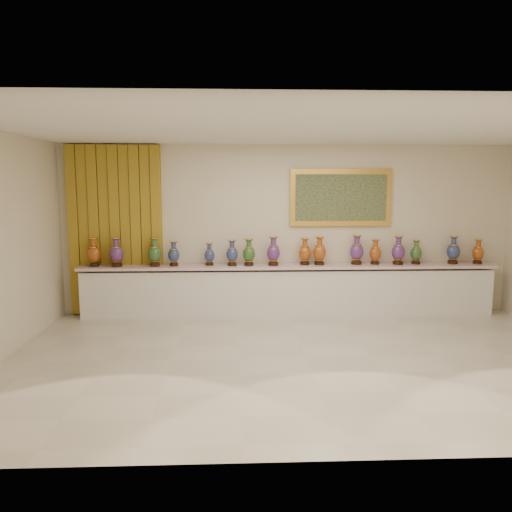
{
  "coord_description": "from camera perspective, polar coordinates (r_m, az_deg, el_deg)",
  "views": [
    {
      "loc": [
        -0.94,
        -6.36,
        2.29
      ],
      "look_at": [
        -0.6,
        1.7,
        1.14
      ],
      "focal_mm": 35.0,
      "sensor_mm": 36.0,
      "label": 1
    }
  ],
  "objects": [
    {
      "name": "ground",
      "position": [
        6.82,
        5.75,
        -11.55
      ],
      "size": [
        8.0,
        8.0,
        0.0
      ],
      "primitive_type": "plane",
      "color": "beige",
      "rests_on": "ground"
    },
    {
      "name": "room",
      "position": [
        8.95,
        -11.79,
        3.45
      ],
      "size": [
        8.0,
        8.0,
        8.0
      ],
      "color": "beige",
      "rests_on": "ground"
    },
    {
      "name": "counter",
      "position": [
        8.87,
        3.73,
        -3.97
      ],
      "size": [
        7.28,
        0.48,
        0.9
      ],
      "color": "white",
      "rests_on": "ground"
    },
    {
      "name": "vase_0",
      "position": [
        9.02,
        -18.03,
        0.26
      ],
      "size": [
        0.28,
        0.28,
        0.5
      ],
      "rotation": [
        0.0,
        0.0,
        0.26
      ],
      "color": "black",
      "rests_on": "counter"
    },
    {
      "name": "vase_1",
      "position": [
        8.89,
        -15.65,
        0.27
      ],
      "size": [
        0.24,
        0.24,
        0.5
      ],
      "rotation": [
        0.0,
        0.0,
        0.03
      ],
      "color": "black",
      "rests_on": "counter"
    },
    {
      "name": "vase_2",
      "position": [
        8.77,
        -11.52,
        0.29
      ],
      "size": [
        0.31,
        0.31,
        0.5
      ],
      "rotation": [
        0.0,
        0.0,
        0.44
      ],
      "color": "black",
      "rests_on": "counter"
    },
    {
      "name": "vase_3",
      "position": [
        8.76,
        -9.38,
        0.14
      ],
      "size": [
        0.21,
        0.21,
        0.43
      ],
      "rotation": [
        0.0,
        0.0,
        0.05
      ],
      "color": "black",
      "rests_on": "counter"
    },
    {
      "name": "vase_4",
      "position": [
        8.74,
        -5.35,
        0.08
      ],
      "size": [
        0.24,
        0.24,
        0.39
      ],
      "rotation": [
        0.0,
        0.0,
        -0.38
      ],
      "color": "black",
      "rests_on": "counter"
    },
    {
      "name": "vase_5",
      "position": [
        8.67,
        -2.75,
        0.22
      ],
      "size": [
        0.26,
        0.26,
        0.45
      ],
      "rotation": [
        0.0,
        0.0,
        -0.31
      ],
      "color": "black",
      "rests_on": "counter"
    },
    {
      "name": "vase_6",
      "position": [
        8.68,
        -0.82,
        0.28
      ],
      "size": [
        0.22,
        0.22,
        0.47
      ],
      "rotation": [
        0.0,
        0.0,
        0.01
      ],
      "color": "black",
      "rests_on": "counter"
    },
    {
      "name": "vase_7",
      "position": [
        8.69,
        2.0,
        0.41
      ],
      "size": [
        0.31,
        0.31,
        0.51
      ],
      "rotation": [
        0.0,
        0.0,
        -0.4
      ],
      "color": "black",
      "rests_on": "counter"
    },
    {
      "name": "vase_8",
      "position": [
        8.81,
        5.6,
        0.37
      ],
      "size": [
        0.27,
        0.27,
        0.47
      ],
      "rotation": [
        0.0,
        0.0,
        0.31
      ],
      "color": "black",
      "rests_on": "counter"
    },
    {
      "name": "vase_9",
      "position": [
        8.82,
        7.27,
        0.43
      ],
      "size": [
        0.26,
        0.26,
        0.5
      ],
      "rotation": [
        0.0,
        0.0,
        0.13
      ],
      "color": "black",
      "rests_on": "counter"
    },
    {
      "name": "vase_10",
      "position": [
        8.98,
        11.43,
        0.54
      ],
      "size": [
        0.31,
        0.31,
        0.52
      ],
      "rotation": [
        0.0,
        0.0,
        -0.35
      ],
      "color": "black",
      "rests_on": "counter"
    },
    {
      "name": "vase_11",
      "position": [
        9.07,
        13.47,
        0.33
      ],
      "size": [
        0.22,
        0.22,
        0.44
      ],
      "rotation": [
        0.0,
        0.0,
        -0.08
      ],
      "color": "black",
      "rests_on": "counter"
    },
    {
      "name": "vase_12",
      "position": [
        9.15,
        15.95,
        0.49
      ],
      "size": [
        0.26,
        0.26,
        0.51
      ],
      "rotation": [
        0.0,
        0.0,
        0.14
      ],
      "color": "black",
      "rests_on": "counter"
    },
    {
      "name": "vase_13",
      "position": [
        9.29,
        17.83,
        0.31
      ],
      "size": [
        0.25,
        0.25,
        0.43
      ],
      "rotation": [
        0.0,
        0.0,
        -0.31
      ],
      "color": "black",
      "rests_on": "counter"
    },
    {
      "name": "vase_14",
      "position": [
        9.55,
        21.61,
        0.52
      ],
      "size": [
        0.24,
        0.24,
        0.5
      ],
      "rotation": [
        0.0,
        0.0,
        0.02
      ],
      "color": "black",
      "rests_on": "counter"
    },
    {
      "name": "vase_15",
      "position": [
        9.73,
        24.03,
        0.36
      ],
      "size": [
        0.25,
        0.25,
        0.44
      ],
      "rotation": [
        0.0,
        0.0,
        -0.27
      ],
      "color": "black",
      "rests_on": "counter"
    },
    {
      "name": "label_card",
      "position": [
        8.6,
        -1.81,
        -1.19
      ],
      "size": [
        0.1,
        0.06,
        0.0
      ],
      "primitive_type": "cube",
      "color": "white",
      "rests_on": "counter"
    }
  ]
}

